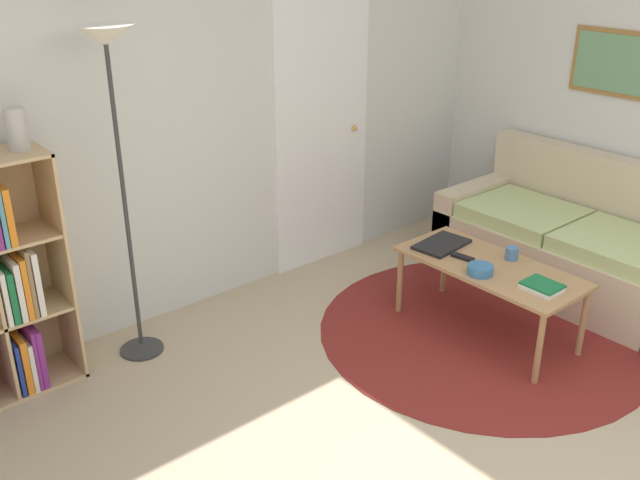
{
  "coord_description": "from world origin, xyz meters",
  "views": [
    {
      "loc": [
        -2.2,
        -1.01,
        2.3
      ],
      "look_at": [
        -0.09,
        1.49,
        0.85
      ],
      "focal_mm": 40.0,
      "sensor_mm": 36.0,
      "label": 1
    }
  ],
  "objects_px": {
    "cup": "(512,253)",
    "vase_on_shelf": "(17,129)",
    "floor_lamp": "(111,87)",
    "bowl": "(480,270)",
    "laptop": "(442,244)",
    "couch": "(579,247)",
    "coffee_table": "(489,272)"
  },
  "relations": [
    {
      "from": "coffee_table",
      "to": "laptop",
      "type": "bearing_deg",
      "value": 92.01
    },
    {
      "from": "floor_lamp",
      "to": "couch",
      "type": "xyz_separation_m",
      "value": [
        2.71,
        -1.17,
        -1.26
      ]
    },
    {
      "from": "bowl",
      "to": "vase_on_shelf",
      "type": "relative_size",
      "value": 0.7
    },
    {
      "from": "bowl",
      "to": "cup",
      "type": "height_order",
      "value": "cup"
    },
    {
      "from": "coffee_table",
      "to": "bowl",
      "type": "relative_size",
      "value": 7.53
    },
    {
      "from": "bowl",
      "to": "coffee_table",
      "type": "bearing_deg",
      "value": 14.59
    },
    {
      "from": "vase_on_shelf",
      "to": "floor_lamp",
      "type": "bearing_deg",
      "value": -14.06
    },
    {
      "from": "coffee_table",
      "to": "vase_on_shelf",
      "type": "xyz_separation_m",
      "value": [
        -2.16,
        1.28,
        0.98
      ]
    },
    {
      "from": "coffee_table",
      "to": "couch",
      "type": "bearing_deg",
      "value": -0.05
    },
    {
      "from": "couch",
      "to": "bowl",
      "type": "distance_m",
      "value": 1.16
    },
    {
      "from": "bowl",
      "to": "vase_on_shelf",
      "type": "distance_m",
      "value": 2.58
    },
    {
      "from": "couch",
      "to": "laptop",
      "type": "bearing_deg",
      "value": 160.01
    },
    {
      "from": "laptop",
      "to": "vase_on_shelf",
      "type": "distance_m",
      "value": 2.51
    },
    {
      "from": "couch",
      "to": "vase_on_shelf",
      "type": "relative_size",
      "value": 8.49
    },
    {
      "from": "laptop",
      "to": "coffee_table",
      "type": "bearing_deg",
      "value": -87.99
    },
    {
      "from": "floor_lamp",
      "to": "bowl",
      "type": "distance_m",
      "value": 2.24
    },
    {
      "from": "couch",
      "to": "laptop",
      "type": "xyz_separation_m",
      "value": [
        -1.01,
        0.37,
        0.18
      ]
    },
    {
      "from": "laptop",
      "to": "vase_on_shelf",
      "type": "relative_size",
      "value": 1.77
    },
    {
      "from": "floor_lamp",
      "to": "laptop",
      "type": "distance_m",
      "value": 2.16
    },
    {
      "from": "laptop",
      "to": "vase_on_shelf",
      "type": "xyz_separation_m",
      "value": [
        -2.15,
        0.92,
        0.92
      ]
    },
    {
      "from": "couch",
      "to": "cup",
      "type": "distance_m",
      "value": 0.87
    },
    {
      "from": "cup",
      "to": "bowl",
      "type": "bearing_deg",
      "value": -179.12
    },
    {
      "from": "laptop",
      "to": "bowl",
      "type": "relative_size",
      "value": 2.52
    },
    {
      "from": "floor_lamp",
      "to": "couch",
      "type": "height_order",
      "value": "floor_lamp"
    },
    {
      "from": "floor_lamp",
      "to": "bowl",
      "type": "relative_size",
      "value": 12.53
    },
    {
      "from": "floor_lamp",
      "to": "cup",
      "type": "distance_m",
      "value": 2.46
    },
    {
      "from": "cup",
      "to": "vase_on_shelf",
      "type": "distance_m",
      "value": 2.81
    },
    {
      "from": "couch",
      "to": "vase_on_shelf",
      "type": "bearing_deg",
      "value": 157.9
    },
    {
      "from": "couch",
      "to": "laptop",
      "type": "distance_m",
      "value": 1.09
    },
    {
      "from": "coffee_table",
      "to": "bowl",
      "type": "height_order",
      "value": "bowl"
    },
    {
      "from": "couch",
      "to": "vase_on_shelf",
      "type": "height_order",
      "value": "vase_on_shelf"
    },
    {
      "from": "bowl",
      "to": "cup",
      "type": "xyz_separation_m",
      "value": [
        0.3,
        0.0,
        0.01
      ]
    }
  ]
}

